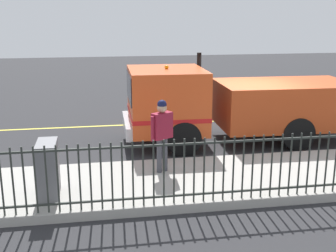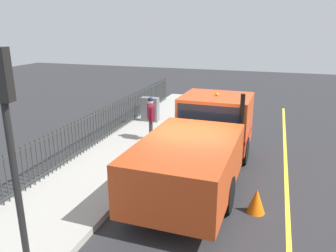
{
  "view_description": "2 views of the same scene",
  "coord_description": "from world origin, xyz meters",
  "px_view_note": "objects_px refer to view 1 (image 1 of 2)",
  "views": [
    {
      "loc": [
        11.96,
        -4.55,
        3.86
      ],
      "look_at": [
        0.77,
        -2.64,
        0.85
      ],
      "focal_mm": 46.53,
      "sensor_mm": 36.0,
      "label": 1
    },
    {
      "loc": [
        -2.16,
        8.8,
        4.62
      ],
      "look_at": [
        1.31,
        -1.93,
        1.17
      ],
      "focal_mm": 35.53,
      "sensor_mm": 36.0,
      "label": 2
    }
  ],
  "objects_px": {
    "work_truck": "(224,101)",
    "worker_standing": "(162,128)",
    "utility_cabinet": "(48,169)",
    "traffic_cone": "(256,116)"
  },
  "relations": [
    {
      "from": "work_truck",
      "to": "worker_standing",
      "type": "distance_m",
      "value": 3.49
    },
    {
      "from": "utility_cabinet",
      "to": "traffic_cone",
      "type": "height_order",
      "value": "utility_cabinet"
    },
    {
      "from": "work_truck",
      "to": "worker_standing",
      "type": "bearing_deg",
      "value": 140.54
    },
    {
      "from": "worker_standing",
      "to": "utility_cabinet",
      "type": "xyz_separation_m",
      "value": [
        0.99,
        -2.5,
        -0.48
      ]
    },
    {
      "from": "work_truck",
      "to": "worker_standing",
      "type": "xyz_separation_m",
      "value": [
        2.64,
        -2.29,
        -0.03
      ]
    },
    {
      "from": "utility_cabinet",
      "to": "traffic_cone",
      "type": "bearing_deg",
      "value": 129.52
    },
    {
      "from": "work_truck",
      "to": "utility_cabinet",
      "type": "bearing_deg",
      "value": 128.66
    },
    {
      "from": "worker_standing",
      "to": "traffic_cone",
      "type": "bearing_deg",
      "value": 16.8
    },
    {
      "from": "utility_cabinet",
      "to": "traffic_cone",
      "type": "distance_m",
      "value": 8.45
    },
    {
      "from": "worker_standing",
      "to": "work_truck",
      "type": "bearing_deg",
      "value": 18.29
    }
  ]
}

